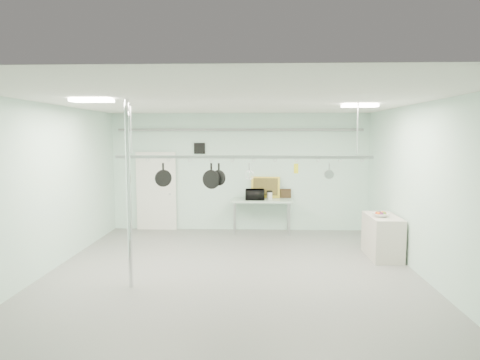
{
  "coord_description": "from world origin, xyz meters",
  "views": [
    {
      "loc": [
        0.44,
        -7.66,
        2.6
      ],
      "look_at": [
        0.12,
        1.0,
        1.69
      ],
      "focal_mm": 32.0,
      "sensor_mm": 36.0,
      "label": 1
    }
  ],
  "objects_px": {
    "pot_rack": "(243,155)",
    "skillet_right": "(211,176)",
    "prep_table": "(262,202)",
    "microwave": "(255,194)",
    "skillet_left": "(163,175)",
    "side_cabinet": "(382,236)",
    "skillet_mid": "(219,174)",
    "coffee_canister": "(270,196)",
    "chrome_pole": "(129,195)",
    "fruit_bowl": "(381,215)"
  },
  "relations": [
    {
      "from": "side_cabinet",
      "to": "microwave",
      "type": "xyz_separation_m",
      "value": [
        -2.73,
        2.15,
        0.59
      ]
    },
    {
      "from": "side_cabinet",
      "to": "microwave",
      "type": "relative_size",
      "value": 2.39
    },
    {
      "from": "fruit_bowl",
      "to": "skillet_mid",
      "type": "relative_size",
      "value": 0.8
    },
    {
      "from": "pot_rack",
      "to": "skillet_mid",
      "type": "relative_size",
      "value": 11.88
    },
    {
      "from": "pot_rack",
      "to": "skillet_right",
      "type": "relative_size",
      "value": 9.97
    },
    {
      "from": "side_cabinet",
      "to": "pot_rack",
      "type": "bearing_deg",
      "value": -159.55
    },
    {
      "from": "coffee_canister",
      "to": "skillet_right",
      "type": "distance_m",
      "value": 3.63
    },
    {
      "from": "skillet_left",
      "to": "skillet_mid",
      "type": "height_order",
      "value": "same"
    },
    {
      "from": "microwave",
      "to": "skillet_left",
      "type": "relative_size",
      "value": 1.13
    },
    {
      "from": "coffee_canister",
      "to": "fruit_bowl",
      "type": "height_order",
      "value": "coffee_canister"
    },
    {
      "from": "microwave",
      "to": "skillet_right",
      "type": "xyz_separation_m",
      "value": [
        -0.82,
        -3.25,
        0.8
      ]
    },
    {
      "from": "prep_table",
      "to": "skillet_left",
      "type": "relative_size",
      "value": 3.6
    },
    {
      "from": "microwave",
      "to": "coffee_canister",
      "type": "relative_size",
      "value": 2.57
    },
    {
      "from": "skillet_left",
      "to": "coffee_canister",
      "type": "bearing_deg",
      "value": 31.15
    },
    {
      "from": "fruit_bowl",
      "to": "skillet_left",
      "type": "relative_size",
      "value": 0.73
    },
    {
      "from": "pot_rack",
      "to": "coffee_canister",
      "type": "relative_size",
      "value": 24.54
    },
    {
      "from": "prep_table",
      "to": "coffee_canister",
      "type": "relative_size",
      "value": 8.18
    },
    {
      "from": "pot_rack",
      "to": "microwave",
      "type": "bearing_deg",
      "value": 86.11
    },
    {
      "from": "side_cabinet",
      "to": "fruit_bowl",
      "type": "distance_m",
      "value": 0.51
    },
    {
      "from": "chrome_pole",
      "to": "skillet_mid",
      "type": "height_order",
      "value": "chrome_pole"
    },
    {
      "from": "chrome_pole",
      "to": "fruit_bowl",
      "type": "bearing_deg",
      "value": 21.49
    },
    {
      "from": "skillet_right",
      "to": "skillet_left",
      "type": "bearing_deg",
      "value": -161.83
    },
    {
      "from": "side_cabinet",
      "to": "pot_rack",
      "type": "relative_size",
      "value": 0.25
    },
    {
      "from": "side_cabinet",
      "to": "skillet_left",
      "type": "relative_size",
      "value": 2.7
    },
    {
      "from": "pot_rack",
      "to": "skillet_left",
      "type": "height_order",
      "value": "pot_rack"
    },
    {
      "from": "pot_rack",
      "to": "skillet_mid",
      "type": "height_order",
      "value": "pot_rack"
    },
    {
      "from": "side_cabinet",
      "to": "coffee_canister",
      "type": "height_order",
      "value": "coffee_canister"
    },
    {
      "from": "side_cabinet",
      "to": "skillet_left",
      "type": "height_order",
      "value": "skillet_left"
    },
    {
      "from": "chrome_pole",
      "to": "pot_rack",
      "type": "xyz_separation_m",
      "value": [
        1.9,
        0.9,
        0.63
      ]
    },
    {
      "from": "prep_table",
      "to": "skillet_right",
      "type": "bearing_deg",
      "value": -106.81
    },
    {
      "from": "coffee_canister",
      "to": "fruit_bowl",
      "type": "xyz_separation_m",
      "value": [
        2.25,
        -2.34,
        -0.06
      ]
    },
    {
      "from": "skillet_right",
      "to": "prep_table",
      "type": "bearing_deg",
      "value": 91.36
    },
    {
      "from": "side_cabinet",
      "to": "coffee_canister",
      "type": "xyz_separation_m",
      "value": [
        -2.34,
        2.22,
        0.55
      ]
    },
    {
      "from": "pot_rack",
      "to": "skillet_right",
      "type": "distance_m",
      "value": 0.71
    },
    {
      "from": "microwave",
      "to": "fruit_bowl",
      "type": "bearing_deg",
      "value": 139.76
    },
    {
      "from": "skillet_mid",
      "to": "fruit_bowl",
      "type": "bearing_deg",
      "value": 45.15
    },
    {
      "from": "coffee_canister",
      "to": "skillet_right",
      "type": "xyz_separation_m",
      "value": [
        -1.21,
        -3.32,
        0.84
      ]
    },
    {
      "from": "pot_rack",
      "to": "fruit_bowl",
      "type": "xyz_separation_m",
      "value": [
        2.86,
        0.97,
        -1.29
      ]
    },
    {
      "from": "skillet_right",
      "to": "side_cabinet",
      "type": "bearing_deg",
      "value": 35.4
    },
    {
      "from": "prep_table",
      "to": "skillet_mid",
      "type": "height_order",
      "value": "skillet_mid"
    },
    {
      "from": "microwave",
      "to": "skillet_mid",
      "type": "xyz_separation_m",
      "value": [
        -0.68,
        -3.25,
        0.84
      ]
    },
    {
      "from": "side_cabinet",
      "to": "pot_rack",
      "type": "height_order",
      "value": "pot_rack"
    },
    {
      "from": "pot_rack",
      "to": "skillet_right",
      "type": "height_order",
      "value": "pot_rack"
    },
    {
      "from": "microwave",
      "to": "fruit_bowl",
      "type": "height_order",
      "value": "microwave"
    },
    {
      "from": "chrome_pole",
      "to": "prep_table",
      "type": "distance_m",
      "value": 4.85
    },
    {
      "from": "pot_rack",
      "to": "skillet_right",
      "type": "bearing_deg",
      "value": 180.0
    },
    {
      "from": "microwave",
      "to": "skillet_mid",
      "type": "bearing_deg",
      "value": 78.81
    },
    {
      "from": "skillet_mid",
      "to": "pot_rack",
      "type": "bearing_deg",
      "value": 28.76
    },
    {
      "from": "prep_table",
      "to": "pot_rack",
      "type": "relative_size",
      "value": 0.33
    },
    {
      "from": "skillet_mid",
      "to": "prep_table",
      "type": "bearing_deg",
      "value": 104.25
    }
  ]
}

